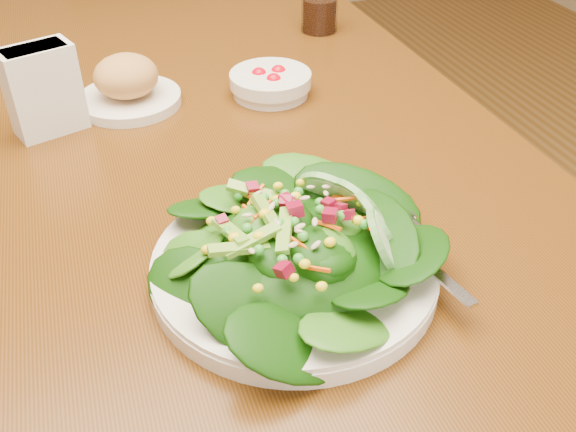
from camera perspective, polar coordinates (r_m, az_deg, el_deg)
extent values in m
plane|color=olive|center=(1.47, -6.52, -18.32)|extent=(5.00, 5.00, 0.00)
cube|color=#54300E|center=(0.97, -9.46, 7.19)|extent=(0.90, 1.40, 0.04)
cylinder|color=#301E0B|center=(1.78, 0.09, 8.34)|extent=(0.07, 0.07, 0.71)
cube|color=#301E0B|center=(2.12, -13.79, 13.65)|extent=(0.46, 0.46, 0.04)
cylinder|color=#301E0B|center=(2.40, -10.47, 11.26)|extent=(0.04, 0.04, 0.39)
cylinder|color=#301E0B|center=(2.33, -18.35, 9.11)|extent=(0.04, 0.04, 0.39)
cylinder|color=#301E0B|center=(2.12, -7.13, 7.95)|extent=(0.04, 0.04, 0.39)
cylinder|color=#301E0B|center=(2.03, -15.95, 5.43)|extent=(0.04, 0.04, 0.39)
cylinder|color=white|center=(0.67, 0.56, -4.69)|extent=(0.30, 0.30, 0.02)
ellipsoid|color=#033002|center=(0.65, 0.57, -2.58)|extent=(0.20, 0.20, 0.04)
cube|color=silver|center=(0.68, 11.46, -3.05)|extent=(0.05, 0.18, 0.01)
cylinder|color=white|center=(1.03, -13.88, 10.00)|extent=(0.16, 0.16, 0.02)
ellipsoid|color=#A56D34|center=(1.01, -14.21, 11.99)|extent=(0.10, 0.10, 0.06)
cylinder|color=white|center=(1.03, -1.57, 11.68)|extent=(0.13, 0.13, 0.04)
sphere|color=red|center=(1.03, -0.86, 12.55)|extent=(0.03, 0.03, 0.03)
sphere|color=red|center=(1.03, -2.59, 12.32)|extent=(0.03, 0.03, 0.03)
sphere|color=red|center=(1.01, -1.28, 11.83)|extent=(0.03, 0.03, 0.03)
cylinder|color=black|center=(1.28, 2.80, 17.44)|extent=(0.06, 0.06, 0.06)
cube|color=white|center=(0.97, -20.92, 10.41)|extent=(0.11, 0.08, 0.12)
cube|color=white|center=(0.96, -21.05, 10.92)|extent=(0.09, 0.07, 0.11)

